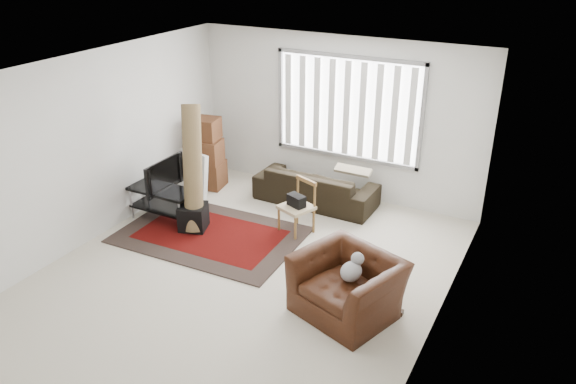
% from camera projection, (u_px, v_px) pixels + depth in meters
% --- Properties ---
extents(room, '(6.00, 6.02, 2.71)m').
position_uv_depth(room, '(262.00, 139.00, 7.11)').
color(room, beige).
rests_on(room, ground).
extents(persian_rug, '(2.71, 1.85, 0.02)m').
position_uv_depth(persian_rug, '(210.00, 235.00, 8.43)').
color(persian_rug, black).
rests_on(persian_rug, ground).
extents(tv_stand, '(1.07, 0.48, 0.53)m').
position_uv_depth(tv_stand, '(163.00, 197.00, 8.75)').
color(tv_stand, black).
rests_on(tv_stand, ground).
extents(tv, '(0.11, 0.86, 0.50)m').
position_uv_depth(tv, '(160.00, 174.00, 8.58)').
color(tv, black).
rests_on(tv, tv_stand).
extents(subwoofer, '(0.50, 0.50, 0.39)m').
position_uv_depth(subwoofer, '(193.00, 217.00, 8.51)').
color(subwoofer, black).
rests_on(subwoofer, persian_rug).
extents(moving_boxes, '(0.58, 0.54, 1.25)m').
position_uv_depth(moving_boxes, '(208.00, 156.00, 9.83)').
color(moving_boxes, '#57321B').
rests_on(moving_boxes, ground).
extents(white_flatpack, '(0.63, 0.30, 0.78)m').
position_uv_depth(white_flatpack, '(194.00, 174.00, 9.58)').
color(white_flatpack, silver).
rests_on(white_flatpack, ground).
extents(rolled_rug, '(0.66, 0.86, 1.89)m').
position_uv_depth(rolled_rug, '(193.00, 168.00, 8.35)').
color(rolled_rug, brown).
rests_on(rolled_rug, ground).
extents(sofa, '(2.03, 0.90, 0.78)m').
position_uv_depth(sofa, '(316.00, 181.00, 9.30)').
color(sofa, black).
rests_on(sofa, ground).
extents(side_chair, '(0.57, 0.57, 0.82)m').
position_uv_depth(side_chair, '(297.00, 204.00, 8.36)').
color(side_chair, tan).
rests_on(side_chair, ground).
extents(armchair, '(1.40, 1.31, 0.84)m').
position_uv_depth(armchair, '(348.00, 282.00, 6.56)').
color(armchair, '#36180B').
rests_on(armchair, ground).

